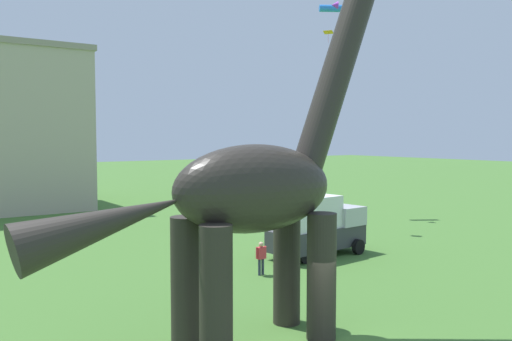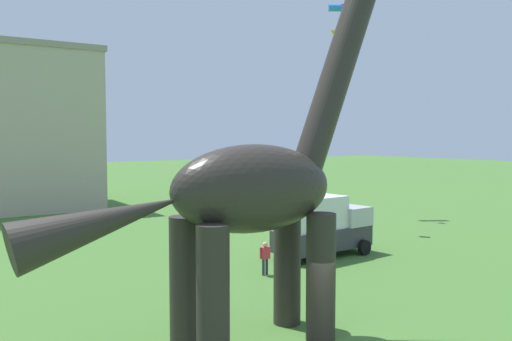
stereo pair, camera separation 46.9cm
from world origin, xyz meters
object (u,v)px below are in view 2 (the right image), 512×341
object	(u,v)px
kite_apex	(342,7)
person_far_spectator	(360,225)
kite_mid_right	(336,32)
person_near_flyer	(265,255)
dinosaur_sculpture	(252,189)
parked_box_truck	(321,225)

from	to	relation	value
kite_apex	person_far_spectator	bearing A→B (deg)	-124.77
person_far_spectator	kite_mid_right	xyz separation A→B (m)	(0.66, 3.14, 12.66)
person_far_spectator	person_near_flyer	world-z (taller)	person_near_flyer
dinosaur_sculpture	person_far_spectator	size ratio (longest dim) A/B	11.17
person_near_flyer	kite_apex	world-z (taller)	kite_apex
dinosaur_sculpture	person_near_flyer	bearing A→B (deg)	36.95
person_far_spectator	kite_mid_right	distance (m)	13.06
kite_mid_right	dinosaur_sculpture	bearing A→B (deg)	-138.15
dinosaur_sculpture	parked_box_truck	world-z (taller)	dinosaur_sculpture
person_near_flyer	kite_apex	bearing A→B (deg)	149.59
parked_box_truck	person_far_spectator	distance (m)	6.64
person_near_flyer	kite_mid_right	xyz separation A→B (m)	(11.12, 7.84, 12.44)
dinosaur_sculpture	person_far_spectator	bearing A→B (deg)	19.93
kite_mid_right	parked_box_truck	bearing A→B (deg)	-135.99
parked_box_truck	kite_mid_right	size ratio (longest dim) A/B	7.11
dinosaur_sculpture	parked_box_truck	size ratio (longest dim) A/B	2.28
parked_box_truck	person_far_spectator	size ratio (longest dim) A/B	4.91
person_far_spectator	kite_mid_right	bearing A→B (deg)	-172.39
dinosaur_sculpture	kite_mid_right	xyz separation A→B (m)	(15.98, 14.31, 8.61)
dinosaur_sculpture	person_far_spectator	xyz separation A→B (m)	(15.32, 11.17, -4.04)
kite_mid_right	kite_apex	distance (m)	7.94
parked_box_truck	person_far_spectator	bearing A→B (deg)	22.45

